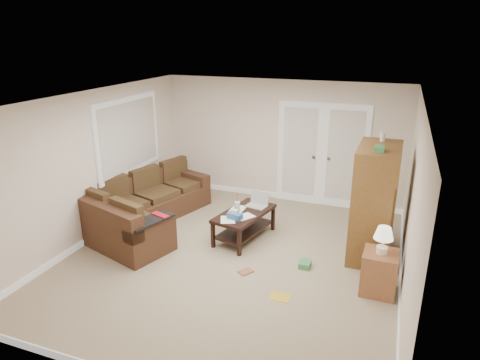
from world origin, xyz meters
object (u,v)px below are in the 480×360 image
at_px(sectional_sofa, 140,211).
at_px(coffee_table, 245,224).
at_px(side_cabinet, 380,269).
at_px(tv_armoire, 374,202).

relative_size(sectional_sofa, coffee_table, 2.37).
bearing_deg(coffee_table, sectional_sofa, -160.24).
height_order(sectional_sofa, side_cabinet, side_cabinet).
xyz_separation_m(sectional_sofa, coffee_table, (1.92, 0.25, -0.06)).
distance_m(coffee_table, side_cabinet, 2.42).
bearing_deg(sectional_sofa, tv_armoire, 23.53).
distance_m(sectional_sofa, coffee_table, 1.94).
relative_size(tv_armoire, side_cabinet, 1.97).
bearing_deg(tv_armoire, side_cabinet, -78.57).
height_order(tv_armoire, side_cabinet, tv_armoire).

